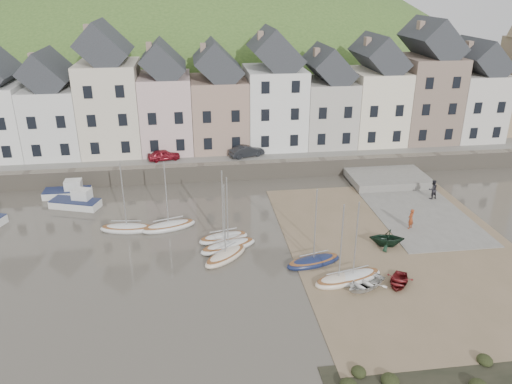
{
  "coord_description": "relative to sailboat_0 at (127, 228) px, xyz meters",
  "views": [
    {
      "loc": [
        -5.22,
        -32.86,
        19.56
      ],
      "look_at": [
        0.0,
        6.0,
        3.0
      ],
      "focal_mm": 35.08,
      "sensor_mm": 36.0,
      "label": 1
    }
  ],
  "objects": [
    {
      "name": "car_left",
      "position": [
        2.76,
        13.41,
        1.92
      ],
      "size": [
        3.66,
        2.06,
        1.17
      ],
      "primitive_type": "imported",
      "rotation": [
        0.0,
        0.0,
        1.78
      ],
      "color": "maroon",
      "rests_on": "quay_street"
    },
    {
      "name": "hillside",
      "position": [
        6.04,
        53.91,
        -18.25
      ],
      "size": [
        134.4,
        84.0,
        84.0
      ],
      "color": "#365321",
      "rests_on": "ground"
    },
    {
      "name": "motorboat_2",
      "position": [
        -6.4,
        8.3,
        0.32
      ],
      "size": [
        4.49,
        1.76,
        1.7
      ],
      "color": "silver",
      "rests_on": "ground"
    },
    {
      "name": "car_right",
      "position": [
        11.81,
        13.41,
        1.98
      ],
      "size": [
        4.12,
        2.56,
        1.28
      ],
      "primitive_type": "imported",
      "rotation": [
        0.0,
        0.0,
        1.91
      ],
      "color": "black",
      "rests_on": "quay_street"
    },
    {
      "name": "sailboat_4",
      "position": [
        8.26,
        -4.27,
        -0.0
      ],
      "size": [
        4.93,
        3.02,
        6.32
      ],
      "color": "silver",
      "rests_on": "ground"
    },
    {
      "name": "rowboat_red",
      "position": [
        19.59,
        -10.96,
        0.07
      ],
      "size": [
        2.93,
        3.18,
        0.54
      ],
      "primitive_type": "imported",
      "rotation": [
        0.0,
        0.0,
        -0.55
      ],
      "color": "maroon",
      "rests_on": "beach"
    },
    {
      "name": "townhouse_terrace",
      "position": [
        12.8,
        17.91,
        7.06
      ],
      "size": [
        61.05,
        8.0,
        13.93
      ],
      "color": "silver",
      "rests_on": "quay_land"
    },
    {
      "name": "sailboat_0",
      "position": [
        0.0,
        0.0,
        0.0
      ],
      "size": [
        4.74,
        2.09,
        6.32
      ],
      "color": "silver",
      "rests_on": "ground"
    },
    {
      "name": "sailboat_7",
      "position": [
        15.52,
        -10.21,
        0.01
      ],
      "size": [
        3.87,
        2.29,
        6.32
      ],
      "color": "beige",
      "rests_on": "ground"
    },
    {
      "name": "quay_land",
      "position": [
        11.04,
        25.91,
        0.49
      ],
      "size": [
        90.0,
        30.0,
        1.5
      ],
      "primitive_type": "cube",
      "color": "#365321",
      "rests_on": "ground"
    },
    {
      "name": "rowboat_white",
      "position": [
        17.15,
        -10.97,
        0.13
      ],
      "size": [
        3.86,
        3.51,
        0.66
      ],
      "primitive_type": "imported",
      "rotation": [
        0.0,
        0.0,
        -1.06
      ],
      "color": "silver",
      "rests_on": "beach"
    },
    {
      "name": "sailboat_3",
      "position": [
        8.0,
        -2.82,
        0.0
      ],
      "size": [
        4.37,
        2.41,
        6.32
      ],
      "color": "silver",
      "rests_on": "ground"
    },
    {
      "name": "person_dark",
      "position": [
        28.63,
        2.8,
        0.81
      ],
      "size": [
        1.05,
        0.89,
        1.9
      ],
      "primitive_type": "imported",
      "rotation": [
        0.0,
        0.0,
        3.35
      ],
      "color": "black",
      "rests_on": "slipway"
    },
    {
      "name": "sailboat_5",
      "position": [
        14.39,
        -7.45,
        0.0
      ],
      "size": [
        4.64,
        2.58,
        6.32
      ],
      "color": "#151E41",
      "rests_on": "ground"
    },
    {
      "name": "seawall",
      "position": [
        11.04,
        10.91,
        0.64
      ],
      "size": [
        70.0,
        1.2,
        1.8
      ],
      "primitive_type": "cube",
      "color": "slate",
      "rests_on": "ground"
    },
    {
      "name": "slipway",
      "position": [
        26.04,
        1.91,
        -0.2
      ],
      "size": [
        8.0,
        18.0,
        0.12
      ],
      "primitive_type": "cube",
      "color": "slate",
      "rests_on": "ground"
    },
    {
      "name": "person_red",
      "position": [
        23.91,
        -2.94,
        0.74
      ],
      "size": [
        0.77,
        0.72,
        1.77
      ],
      "primitive_type": "imported",
      "rotation": [
        0.0,
        0.0,
        3.77
      ],
      "color": "maroon",
      "rests_on": "slipway"
    },
    {
      "name": "ground",
      "position": [
        11.04,
        -6.09,
        -0.26
      ],
      "size": [
        160.0,
        160.0,
        0.0
      ],
      "primitive_type": "plane",
      "color": "#494339",
      "rests_on": "ground"
    },
    {
      "name": "sailboat_6",
      "position": [
        16.62,
        -9.98,
        -0.0
      ],
      "size": [
        4.88,
        2.77,
        6.32
      ],
      "color": "silver",
      "rests_on": "ground"
    },
    {
      "name": "sailboat_1",
      "position": [
        3.5,
        -0.09,
        -0.0
      ],
      "size": [
        4.95,
        2.79,
        6.32
      ],
      "color": "silver",
      "rests_on": "ground"
    },
    {
      "name": "beach",
      "position": [
        22.04,
        -6.09,
        -0.23
      ],
      "size": [
        18.0,
        26.0,
        0.06
      ],
      "primitive_type": "cube",
      "color": "brown",
      "rests_on": "ground"
    },
    {
      "name": "rowboat_green",
      "position": [
        20.82,
        -5.5,
        0.52
      ],
      "size": [
        3.23,
        2.95,
        1.45
      ],
      "primitive_type": "imported",
      "rotation": [
        0.0,
        0.0,
        -1.8
      ],
      "color": "black",
      "rests_on": "beach"
    },
    {
      "name": "motorboat_0",
      "position": [
        -5.12,
        5.6,
        0.32
      ],
      "size": [
        4.89,
        3.12,
        1.7
      ],
      "color": "silver",
      "rests_on": "ground"
    },
    {
      "name": "sailboat_2",
      "position": [
        7.94,
        -5.75,
        0.0
      ],
      "size": [
        4.12,
        3.96,
        6.32
      ],
      "color": "beige",
      "rests_on": "ground"
    },
    {
      "name": "quay_street",
      "position": [
        11.04,
        14.41,
        1.29
      ],
      "size": [
        70.0,
        7.0,
        0.1
      ],
      "primitive_type": "cube",
      "color": "slate",
      "rests_on": "quay_land"
    }
  ]
}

